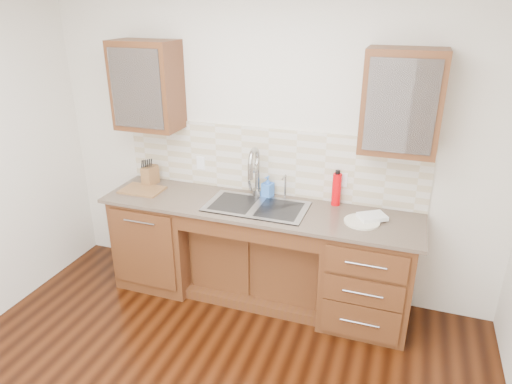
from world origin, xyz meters
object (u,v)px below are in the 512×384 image
(knife_block, at_px, (150,175))
(water_bottle, at_px, (336,189))
(cutting_board, at_px, (142,190))
(plate, at_px, (362,222))
(soap_bottle, at_px, (268,187))

(knife_block, bearing_deg, water_bottle, 8.33)
(water_bottle, bearing_deg, knife_block, -176.68)
(cutting_board, bearing_deg, knife_block, 94.03)
(plate, distance_m, knife_block, 1.98)
(plate, xyz_separation_m, cutting_board, (-1.96, 0.00, 0.00))
(soap_bottle, bearing_deg, knife_block, -160.90)
(soap_bottle, height_order, cutting_board, soap_bottle)
(water_bottle, height_order, plate, water_bottle)
(water_bottle, bearing_deg, cutting_board, -171.07)
(soap_bottle, distance_m, water_bottle, 0.59)
(cutting_board, bearing_deg, soap_bottle, 12.13)
(water_bottle, bearing_deg, soap_bottle, -177.24)
(soap_bottle, bearing_deg, plate, -0.44)
(soap_bottle, relative_size, knife_block, 1.10)
(water_bottle, relative_size, cutting_board, 0.75)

